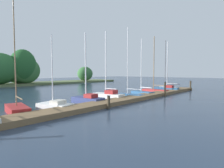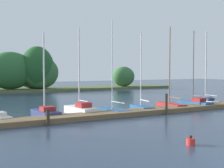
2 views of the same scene
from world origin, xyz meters
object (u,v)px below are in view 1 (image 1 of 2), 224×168
Objects in this scene: sailboat_8 at (166,89)px; sailboat_3 at (87,98)px; sailboat_9 at (168,87)px; mooring_piling_2 at (165,89)px; sailboat_6 at (142,92)px; mooring_piling_3 at (190,86)px; sailboat_5 at (128,95)px; sailboat_7 at (154,90)px; sailboat_4 at (107,95)px; sailboat_2 at (54,105)px; sailboat_1 at (17,108)px; mooring_piling_1 at (109,102)px.

sailboat_3 is at bearing 78.82° from sailboat_8.
sailboat_9 is 4.57× the size of mooring_piling_2.
sailboat_6 is 9.53m from mooring_piling_3.
sailboat_5 is 1.01× the size of sailboat_9.
sailboat_5 is at bearing 101.55° from sailboat_9.
sailboat_7 is at bearing 154.17° from mooring_piling_3.
sailboat_8 is at bearing 23.78° from mooring_piling_2.
sailboat_9 is (13.91, -0.24, 0.07)m from sailboat_4.
sailboat_2 is 3.39× the size of mooring_piling_2.
sailboat_2 is 8.98m from sailboat_5.
sailboat_1 reaches higher than sailboat_5.
sailboat_5 reaches higher than mooring_piling_3.
sailboat_2 is at bearing -89.75° from sailboat_1.
sailboat_3 is 11.66m from sailboat_7.
sailboat_4 is 4.22× the size of mooring_piling_2.
sailboat_7 is 1.00× the size of sailboat_9.
sailboat_1 is at bearing 92.40° from sailboat_7.
sailboat_4 reaches higher than mooring_piling_1.
sailboat_6 is at bearing -80.62° from sailboat_1.
mooring_piling_3 is (20.99, -3.06, 0.44)m from sailboat_2.
sailboat_3 is 9.45m from mooring_piling_2.
sailboat_1 reaches higher than sailboat_2.
sailboat_1 reaches higher than sailboat_6.
sailboat_3 is at bearing -99.22° from sailboat_2.
sailboat_9 is at bearing -78.08° from sailboat_1.
sailboat_5 reaches higher than sailboat_6.
sailboat_9 is at bearing -78.05° from sailboat_8.
sailboat_3 reaches higher than mooring_piling_2.
sailboat_2 is at bearing 83.62° from sailboat_5.
sailboat_7 is 2.66m from sailboat_8.
mooring_piling_1 is (-0.81, -3.31, 0.11)m from sailboat_3.
sailboat_3 is 0.84× the size of sailboat_7.
sailboat_1 is 20.33m from sailboat_8.
sailboat_5 reaches higher than sailboat_9.
mooring_piling_2 is (12.35, -3.11, 0.53)m from sailboat_2.
sailboat_8 is (20.29, -1.27, 0.01)m from sailboat_1.
sailboat_7 is (17.67, -0.80, 0.03)m from sailboat_1.
sailboat_8 is 4.99× the size of mooring_piling_3.
sailboat_8 reaches higher than mooring_piling_2.
sailboat_7 is (8.72, -0.68, -0.03)m from sailboat_4.
sailboat_2 is 0.88× the size of sailboat_3.
sailboat_9 is 7.47× the size of mooring_piling_1.
mooring_piling_2 is (8.83, -3.32, 0.42)m from sailboat_3.
mooring_piling_2 is at bearing 106.32° from sailboat_8.
sailboat_5 is at bearing 167.53° from mooring_piling_3.
sailboat_1 reaches higher than sailboat_4.
sailboat_6 reaches higher than sailboat_3.
sailboat_4 is 6.89× the size of mooring_piling_1.
mooring_piling_2 is at bearing 140.48° from sailboat_7.
mooring_piling_2 is at bearing -116.81° from sailboat_2.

